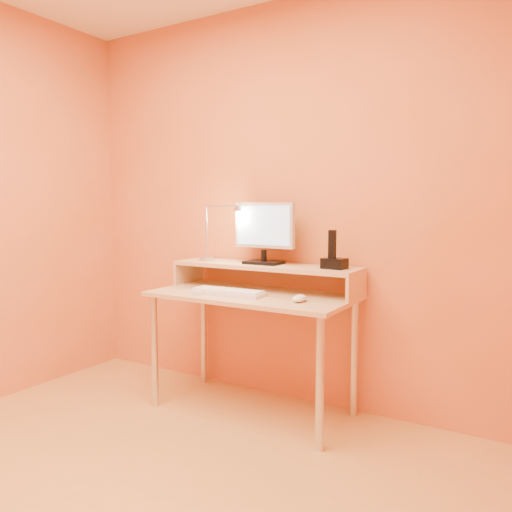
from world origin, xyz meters
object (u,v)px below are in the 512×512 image
Objects in this scene: phone_dock at (334,263)px; mouse at (299,298)px; monitor_panel at (265,225)px; lamp_base at (207,259)px; keyboard at (228,293)px; remote_control at (207,292)px.

phone_dock reaches higher than mouse.
lamp_base is at bearing -172.48° from monitor_panel.
phone_dock is (0.88, 0.03, 0.02)m from lamp_base.
keyboard is (-0.55, -0.26, -0.18)m from phone_dock.
lamp_base is (-0.41, -0.04, -0.23)m from monitor_panel.
mouse reaches higher than keyboard.
monitor_panel is 0.91× the size of keyboard.
keyboard is 0.13m from remote_control.
lamp_base is 0.77× the size of phone_dock.
keyboard reaches higher than remote_control.
keyboard is at bearing 41.59° from remote_control.
lamp_base reaches higher than mouse.
lamp_base is 0.88m from phone_dock.
keyboard is 2.55× the size of remote_control.
monitor_panel reaches higher than mouse.
monitor_panel reaches higher than remote_control.
phone_dock is at bearing 0.74° from monitor_panel.
lamp_base is at bearing 162.69° from mouse.
lamp_base reaches higher than keyboard.
mouse is (-0.10, -0.25, -0.17)m from phone_dock.
lamp_base is 0.57× the size of remote_control.
monitor_panel is 3.12× the size of phone_dock.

